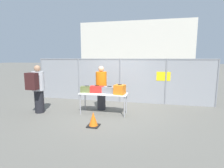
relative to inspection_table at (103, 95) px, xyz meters
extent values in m
plane|color=#605E56|center=(0.27, 0.08, -0.71)|extent=(120.00, 120.00, 0.00)
cylinder|color=gray|center=(-3.88, 1.91, 0.32)|extent=(0.07, 0.07, 2.05)
cylinder|color=gray|center=(-1.80, 1.91, 0.32)|extent=(0.07, 0.07, 2.05)
cylinder|color=gray|center=(0.27, 1.91, 0.32)|extent=(0.07, 0.07, 2.05)
cylinder|color=gray|center=(2.35, 1.91, 0.32)|extent=(0.07, 0.07, 2.05)
cylinder|color=gray|center=(4.42, 1.91, 0.32)|extent=(0.07, 0.07, 2.05)
cube|color=gray|center=(0.27, 1.91, 0.32)|extent=(8.30, 0.01, 2.05)
cube|color=gray|center=(0.27, 1.91, 1.32)|extent=(8.30, 0.04, 0.04)
cube|color=yellow|center=(2.24, 1.90, 0.57)|extent=(0.60, 0.01, 0.40)
cube|color=silver|center=(0.00, 0.00, 0.06)|extent=(1.78, 0.61, 0.02)
cylinder|color=#99999E|center=(-0.83, -0.24, -0.33)|extent=(0.04, 0.04, 0.76)
cylinder|color=#99999E|center=(0.83, -0.24, -0.33)|extent=(0.04, 0.04, 0.76)
cylinder|color=#99999E|center=(-0.83, 0.24, -0.33)|extent=(0.04, 0.04, 0.76)
cylinder|color=#99999E|center=(0.83, 0.24, -0.33)|extent=(0.04, 0.04, 0.76)
cube|color=#566033|center=(-0.67, 0.05, 0.19)|extent=(0.50, 0.31, 0.23)
cube|color=black|center=(-0.67, 0.05, 0.32)|extent=(0.16, 0.05, 0.02)
cube|color=red|center=(-0.26, 0.06, 0.20)|extent=(0.53, 0.29, 0.26)
cube|color=black|center=(-0.26, 0.06, 0.34)|extent=(0.16, 0.04, 0.02)
cube|color=slate|center=(0.22, 0.08, 0.19)|extent=(0.55, 0.35, 0.24)
cube|color=black|center=(0.22, 0.08, 0.33)|extent=(0.16, 0.04, 0.02)
cube|color=orange|center=(0.62, -0.03, 0.24)|extent=(0.42, 0.42, 0.34)
cube|color=black|center=(0.62, -0.03, 0.43)|extent=(0.14, 0.05, 0.02)
cylinder|color=black|center=(-2.44, -0.41, -0.28)|extent=(0.34, 0.34, 0.86)
cylinder|color=#B2B2B7|center=(-2.44, -0.41, 0.51)|extent=(0.45, 0.45, 0.72)
sphere|color=#A57A5B|center=(-2.44, -0.41, 0.99)|extent=(0.23, 0.23, 0.23)
cube|color=#381919|center=(-2.44, -0.76, 0.55)|extent=(0.40, 0.25, 0.60)
cylinder|color=#2D2D33|center=(-0.23, 0.52, -0.29)|extent=(0.33, 0.33, 0.84)
cylinder|color=orange|center=(-0.23, 0.52, 0.48)|extent=(0.44, 0.44, 0.70)
sphere|color=tan|center=(-0.23, 0.52, 0.94)|extent=(0.23, 0.23, 0.23)
cube|color=white|center=(2.57, 3.68, -0.25)|extent=(3.10, 1.28, 0.54)
sphere|color=black|center=(2.03, 2.97, -0.37)|extent=(0.68, 0.68, 0.68)
sphere|color=black|center=(2.03, 4.38, -0.37)|extent=(0.68, 0.68, 0.68)
cylinder|color=#59595B|center=(0.48, 3.68, -0.47)|extent=(1.08, 0.06, 0.06)
cube|color=beige|center=(-0.65, 24.12, 2.76)|extent=(15.24, 12.96, 6.93)
cube|color=black|center=(0.03, -1.26, -0.69)|extent=(0.36, 0.36, 0.03)
cone|color=orange|center=(0.03, -1.26, -0.48)|extent=(0.29, 0.29, 0.45)
camera|label=1|loc=(1.74, -6.13, 1.38)|focal=28.00mm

